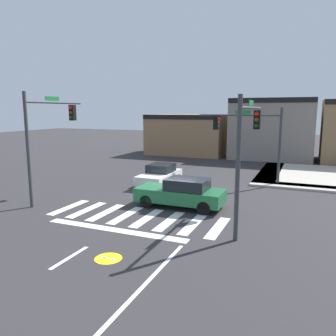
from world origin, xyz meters
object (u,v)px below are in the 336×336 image
at_px(traffic_signal_northeast, 249,131).
at_px(traffic_signal_southwest, 49,128).
at_px(traffic_signal_southeast, 248,137).
at_px(car_green, 182,193).
at_px(car_white, 160,175).

relative_size(traffic_signal_northeast, traffic_signal_southwest, 0.95).
distance_m(traffic_signal_northeast, traffic_signal_southeast, 9.18).
bearing_deg(car_green, car_white, -53.60).
distance_m(traffic_signal_southwest, car_green, 8.30).
bearing_deg(traffic_signal_southwest, traffic_signal_northeast, -46.50).
xyz_separation_m(traffic_signal_northeast, car_white, (-5.43, -3.20, -2.96)).
bearing_deg(traffic_signal_northeast, traffic_signal_southwest, 43.50).
relative_size(traffic_signal_southwest, car_green, 1.30).
distance_m(traffic_signal_southeast, car_white, 9.60).
bearing_deg(traffic_signal_southeast, car_green, 68.21).
distance_m(car_green, car_white, 5.49).
height_order(car_green, car_white, car_green).
height_order(traffic_signal_southwest, car_green, traffic_signal_southwest).
bearing_deg(traffic_signal_southwest, car_green, -78.55).
bearing_deg(car_green, traffic_signal_southeast, 158.21).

